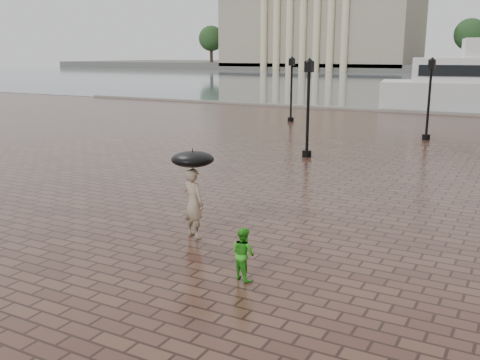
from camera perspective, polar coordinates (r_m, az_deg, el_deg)
name	(u,v)px	position (r m, az deg, el deg)	size (l,w,h in m)	color
ground	(380,241)	(14.34, 14.68, -6.35)	(300.00, 300.00, 0.00)	#3C221B
museum	(322,22)	(168.39, 8.76, 16.30)	(57.00, 32.50, 26.00)	gray
street_lamps	(436,99)	(31.23, 20.13, 8.13)	(21.44, 14.44, 4.40)	black
adult_pedestrian	(194,203)	(13.98, -4.98, -2.47)	(0.68, 0.44, 1.85)	gray
child_pedestrian	(243,254)	(11.47, 0.35, -7.86)	(0.56, 0.44, 1.15)	green
umbrella	(193,159)	(13.71, -5.08, 2.23)	(1.10, 1.10, 1.19)	black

